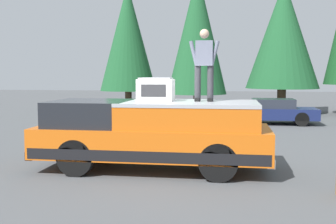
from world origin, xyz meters
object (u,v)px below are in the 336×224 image
(pickup_truck, at_px, (153,134))
(parked_car_navy, at_px, (271,111))
(compressor_unit, at_px, (156,89))
(person_on_truck_bed, at_px, (204,63))

(pickup_truck, relative_size, parked_car_navy, 1.35)
(compressor_unit, bearing_deg, pickup_truck, 154.12)
(compressor_unit, xyz_separation_m, person_on_truck_bed, (0.04, -1.15, 0.62))
(pickup_truck, height_order, person_on_truck_bed, person_on_truck_bed)
(pickup_truck, height_order, compressor_unit, compressor_unit)
(compressor_unit, height_order, parked_car_navy, compressor_unit)
(compressor_unit, relative_size, parked_car_navy, 0.20)
(person_on_truck_bed, xyz_separation_m, parked_car_navy, (9.47, -2.50, -1.97))
(pickup_truck, xyz_separation_m, person_on_truck_bed, (0.17, -1.20, 1.68))
(pickup_truck, xyz_separation_m, compressor_unit, (0.12, -0.06, 1.05))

